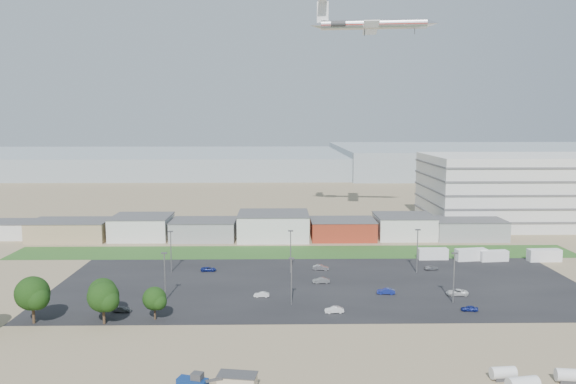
{
  "coord_description": "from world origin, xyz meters",
  "views": [
    {
      "loc": [
        -4.24,
        -104.75,
        37.7
      ],
      "look_at": [
        -2.15,
        22.0,
        21.26
      ],
      "focal_mm": 35.0,
      "sensor_mm": 36.0,
      "label": 1
    }
  ],
  "objects_px": {
    "parked_car_1": "(386,291)",
    "parked_car_4": "(262,295)",
    "parked_car_2": "(469,308)",
    "airliner": "(374,24)",
    "parked_car_8": "(431,268)",
    "portable_shed": "(237,383)",
    "parked_car_0": "(457,292)",
    "parked_car_7": "(321,280)",
    "storage_tank_nw": "(503,373)",
    "parked_car_10": "(122,309)",
    "box_trailer_a": "(433,254)",
    "parked_car_9": "(208,269)",
    "telehandler": "(192,382)",
    "parked_car_11": "(321,268)",
    "parked_car_13": "(334,310)"
  },
  "relations": [
    {
      "from": "parked_car_11",
      "to": "parked_car_7",
      "type": "bearing_deg",
      "value": -176.42
    },
    {
      "from": "portable_shed",
      "to": "parked_car_0",
      "type": "xyz_separation_m",
      "value": [
        44.23,
        42.78,
        -0.72
      ]
    },
    {
      "from": "storage_tank_nw",
      "to": "parked_car_9",
      "type": "height_order",
      "value": "storage_tank_nw"
    },
    {
      "from": "telehandler",
      "to": "storage_tank_nw",
      "type": "relative_size",
      "value": 1.9
    },
    {
      "from": "parked_car_1",
      "to": "parked_car_4",
      "type": "distance_m",
      "value": 27.02
    },
    {
      "from": "parked_car_1",
      "to": "parked_car_13",
      "type": "bearing_deg",
      "value": -39.98
    },
    {
      "from": "parked_car_4",
      "to": "parked_car_9",
      "type": "relative_size",
      "value": 0.85
    },
    {
      "from": "parked_car_13",
      "to": "parked_car_2",
      "type": "bearing_deg",
      "value": 86.13
    },
    {
      "from": "parked_car_7",
      "to": "parked_car_13",
      "type": "distance_m",
      "value": 20.19
    },
    {
      "from": "parked_car_1",
      "to": "parked_car_9",
      "type": "xyz_separation_m",
      "value": [
        -40.87,
        19.18,
        -0.11
      ]
    },
    {
      "from": "parked_car_2",
      "to": "parked_car_1",
      "type": "bearing_deg",
      "value": -119.84
    },
    {
      "from": "box_trailer_a",
      "to": "parked_car_0",
      "type": "distance_m",
      "value": 31.63
    },
    {
      "from": "storage_tank_nw",
      "to": "parked_car_4",
      "type": "relative_size",
      "value": 1.1
    },
    {
      "from": "parked_car_13",
      "to": "parked_car_8",
      "type": "bearing_deg",
      "value": 133.3
    },
    {
      "from": "parked_car_8",
      "to": "parked_car_11",
      "type": "bearing_deg",
      "value": 81.42
    },
    {
      "from": "portable_shed",
      "to": "storage_tank_nw",
      "type": "bearing_deg",
      "value": 13.98
    },
    {
      "from": "parked_car_10",
      "to": "parked_car_0",
      "type": "bearing_deg",
      "value": -77.02
    },
    {
      "from": "parked_car_9",
      "to": "parked_car_8",
      "type": "bearing_deg",
      "value": -92.59
    },
    {
      "from": "parked_car_1",
      "to": "parked_car_2",
      "type": "relative_size",
      "value": 1.2
    },
    {
      "from": "parked_car_8",
      "to": "parked_car_13",
      "type": "bearing_deg",
      "value": 130.7
    },
    {
      "from": "parked_car_1",
      "to": "parked_car_9",
      "type": "relative_size",
      "value": 1.01
    },
    {
      "from": "telehandler",
      "to": "airliner",
      "type": "height_order",
      "value": "airliner"
    },
    {
      "from": "parked_car_7",
      "to": "parked_car_2",
      "type": "bearing_deg",
      "value": 51.55
    },
    {
      "from": "storage_tank_nw",
      "to": "parked_car_1",
      "type": "xyz_separation_m",
      "value": [
        -9.41,
        40.61,
        -0.43
      ]
    },
    {
      "from": "parked_car_7",
      "to": "parked_car_13",
      "type": "height_order",
      "value": "parked_car_7"
    },
    {
      "from": "airliner",
      "to": "parked_car_1",
      "type": "distance_m",
      "value": 105.85
    },
    {
      "from": "parked_car_2",
      "to": "parked_car_13",
      "type": "height_order",
      "value": "parked_car_13"
    },
    {
      "from": "parked_car_9",
      "to": "parked_car_11",
      "type": "height_order",
      "value": "parked_car_11"
    },
    {
      "from": "telehandler",
      "to": "parked_car_13",
      "type": "bearing_deg",
      "value": 72.27
    },
    {
      "from": "parked_car_7",
      "to": "storage_tank_nw",
      "type": "bearing_deg",
      "value": 21.57
    },
    {
      "from": "parked_car_4",
      "to": "parked_car_10",
      "type": "relative_size",
      "value": 0.87
    },
    {
      "from": "parked_car_4",
      "to": "parked_car_11",
      "type": "distance_m",
      "value": 25.68
    },
    {
      "from": "parked_car_4",
      "to": "parked_car_10",
      "type": "bearing_deg",
      "value": -72.13
    },
    {
      "from": "parked_car_11",
      "to": "box_trailer_a",
      "type": "bearing_deg",
      "value": -63.91
    },
    {
      "from": "parked_car_8",
      "to": "parked_car_11",
      "type": "relative_size",
      "value": 0.87
    },
    {
      "from": "parked_car_2",
      "to": "parked_car_13",
      "type": "distance_m",
      "value": 26.91
    },
    {
      "from": "parked_car_4",
      "to": "parked_car_10",
      "type": "distance_m",
      "value": 28.62
    },
    {
      "from": "airliner",
      "to": "parked_car_8",
      "type": "bearing_deg",
      "value": -77.02
    },
    {
      "from": "telehandler",
      "to": "parked_car_4",
      "type": "bearing_deg",
      "value": 96.81
    },
    {
      "from": "parked_car_2",
      "to": "telehandler",
      "type": "bearing_deg",
      "value": -49.33
    },
    {
      "from": "parked_car_2",
      "to": "parked_car_10",
      "type": "distance_m",
      "value": 68.66
    },
    {
      "from": "parked_car_11",
      "to": "airliner",
      "type": "bearing_deg",
      "value": -12.91
    },
    {
      "from": "box_trailer_a",
      "to": "parked_car_9",
      "type": "relative_size",
      "value": 2.06
    },
    {
      "from": "telehandler",
      "to": "storage_tank_nw",
      "type": "xyz_separation_m",
      "value": [
        44.73,
        2.81,
        -0.34
      ]
    },
    {
      "from": "parked_car_4",
      "to": "storage_tank_nw",
      "type": "bearing_deg",
      "value": 42.78
    },
    {
      "from": "box_trailer_a",
      "to": "parked_car_1",
      "type": "relative_size",
      "value": 2.04
    },
    {
      "from": "airliner",
      "to": "parked_car_1",
      "type": "relative_size",
      "value": 11.16
    },
    {
      "from": "parked_car_8",
      "to": "parked_car_9",
      "type": "height_order",
      "value": "parked_car_8"
    },
    {
      "from": "parked_car_1",
      "to": "parked_car_9",
      "type": "distance_m",
      "value": 45.15
    },
    {
      "from": "box_trailer_a",
      "to": "portable_shed",
      "type": "bearing_deg",
      "value": -123.63
    }
  ]
}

